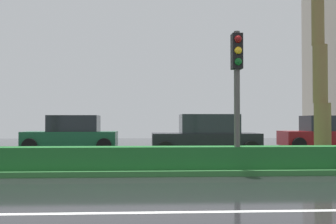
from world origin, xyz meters
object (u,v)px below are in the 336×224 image
at_px(traffic_signal_median_right, 237,74).
at_px(car_in_traffic_second, 72,134).
at_px(car_in_traffic_fourth, 326,134).
at_px(car_in_traffic_third, 206,136).

relative_size(traffic_signal_median_right, car_in_traffic_second, 0.87).
bearing_deg(car_in_traffic_second, car_in_traffic_fourth, -178.23).
bearing_deg(car_in_traffic_third, traffic_signal_median_right, 90.17).
bearing_deg(car_in_traffic_fourth, car_in_traffic_second, 1.77).
bearing_deg(car_in_traffic_fourth, car_in_traffic_third, 27.42).
distance_m(car_in_traffic_second, car_in_traffic_fourth, 12.42).
bearing_deg(car_in_traffic_fourth, traffic_signal_median_right, 53.85).
bearing_deg(car_in_traffic_second, traffic_signal_median_right, 125.11).
bearing_deg(car_in_traffic_third, car_in_traffic_second, -26.64).
distance_m(car_in_traffic_second, car_in_traffic_third, 6.64).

